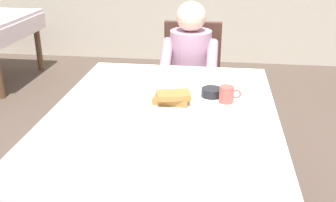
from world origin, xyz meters
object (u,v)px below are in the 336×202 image
diner_person (190,65)px  fork_left_of_plate (136,105)px  chair_diner (191,76)px  plate_breakfast (174,104)px  knife_right_of_plate (212,109)px  dining_table_main (163,129)px  bowl_butter (212,92)px  cup_coffee (227,94)px  spoon_near_edge (161,136)px  breakfast_stack (172,97)px

diner_person → fork_left_of_plate: size_ratio=6.22×
chair_diner → plate_breakfast: 1.11m
chair_diner → knife_right_of_plate: chair_diner is taller
chair_diner → knife_right_of_plate: size_ratio=4.65×
dining_table_main → bowl_butter: 0.35m
dining_table_main → cup_coffee: bearing=29.1°
dining_table_main → chair_diner: size_ratio=1.64×
dining_table_main → bowl_butter: bowl_butter is taller
dining_table_main → knife_right_of_plate: knife_right_of_plate is taller
chair_diner → spoon_near_edge: bearing=89.0°
chair_diner → knife_right_of_plate: (0.18, -1.10, 0.21)m
breakfast_stack → fork_left_of_plate: 0.19m
dining_table_main → diner_person: diner_person is taller
chair_diner → knife_right_of_plate: 1.14m
dining_table_main → chair_diner: (0.05, 1.17, -0.12)m
bowl_butter → knife_right_of_plate: (0.01, -0.17, -0.02)m
chair_diner → spoon_near_edge: chair_diner is taller
dining_table_main → knife_right_of_plate: (0.23, 0.07, 0.09)m
fork_left_of_plate → spoon_near_edge: bearing=-157.0°
dining_table_main → knife_right_of_plate: size_ratio=7.62×
fork_left_of_plate → knife_right_of_plate: size_ratio=0.90×
diner_person → fork_left_of_plate: (-0.20, -0.95, 0.07)m
breakfast_stack → knife_right_of_plate: 0.20m
diner_person → breakfast_stack: size_ratio=5.70×
diner_person → breakfast_stack: diner_person is taller
chair_diner → breakfast_stack: chair_diner is taller
plate_breakfast → cup_coffee: (0.26, 0.09, 0.03)m
breakfast_stack → fork_left_of_plate: size_ratio=1.09×
chair_diner → diner_person: 0.21m
fork_left_of_plate → spoon_near_edge: same height
chair_diner → breakfast_stack: size_ratio=4.73×
plate_breakfast → knife_right_of_plate: size_ratio=1.40×
spoon_near_edge → cup_coffee: bearing=50.1°
plate_breakfast → cup_coffee: cup_coffee is taller
plate_breakfast → bowl_butter: size_ratio=2.55×
breakfast_stack → plate_breakfast: bearing=-13.8°
spoon_near_edge → chair_diner: bearing=82.9°
plate_breakfast → breakfast_stack: size_ratio=1.42×
plate_breakfast → spoon_near_edge: (-0.02, -0.33, -0.01)m
diner_person → chair_diner: bearing=-90.0°
plate_breakfast → bowl_butter: bearing=40.2°
diner_person → fork_left_of_plate: diner_person is taller
diner_person → breakfast_stack: bearing=89.1°
diner_person → fork_left_of_plate: 0.97m
breakfast_stack → spoon_near_edge: (-0.01, -0.33, -0.04)m
dining_table_main → plate_breakfast: plate_breakfast is taller
chair_diner → plate_breakfast: bearing=89.7°
chair_diner → diner_person: size_ratio=0.83×
cup_coffee → knife_right_of_plate: bearing=-124.4°
breakfast_stack → fork_left_of_plate: (-0.18, -0.02, -0.04)m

